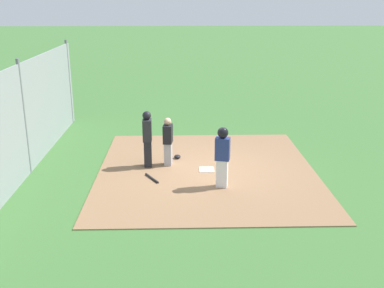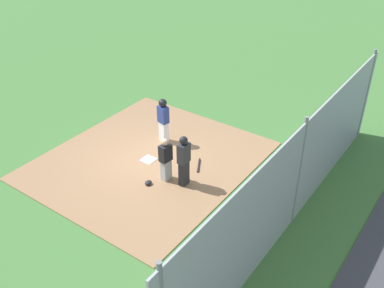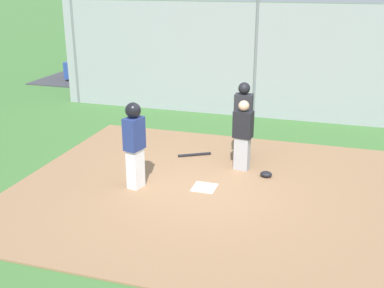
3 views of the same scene
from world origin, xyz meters
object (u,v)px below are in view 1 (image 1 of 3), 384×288
(runner, at_px, (222,153))
(umpire, at_px, (147,138))
(catcher_mask, at_px, (177,157))
(home_plate, at_px, (207,170))
(baseball_bat, at_px, (152,178))
(catcher, at_px, (168,141))

(runner, bearing_deg, umpire, 65.64)
(runner, bearing_deg, catcher_mask, 41.23)
(home_plate, xyz_separation_m, catcher_mask, (-1.05, -0.88, 0.05))
(home_plate, xyz_separation_m, umpire, (-0.37, -1.76, 0.89))
(runner, height_order, baseball_bat, runner)
(umpire, bearing_deg, catcher_mask, 36.35)
(baseball_bat, distance_m, catcher_mask, 1.88)
(umpire, bearing_deg, baseball_bat, -82.21)
(home_plate, distance_m, umpire, 2.01)
(home_plate, relative_size, umpire, 0.26)
(baseball_bat, xyz_separation_m, catcher_mask, (-1.73, 0.72, 0.03))
(catcher, relative_size, umpire, 0.86)
(catcher, distance_m, baseball_bat, 1.45)
(runner, distance_m, baseball_bat, 2.23)
(home_plate, relative_size, catcher, 0.30)
(catcher, bearing_deg, baseball_bat, -103.40)
(runner, xyz_separation_m, baseball_bat, (-0.59, -1.94, -0.93))
(runner, bearing_deg, catcher, 53.86)
(catcher_mask, bearing_deg, umpire, -52.45)
(home_plate, bearing_deg, umpire, -101.75)
(runner, distance_m, catcher_mask, 2.77)
(umpire, bearing_deg, catcher, 10.11)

